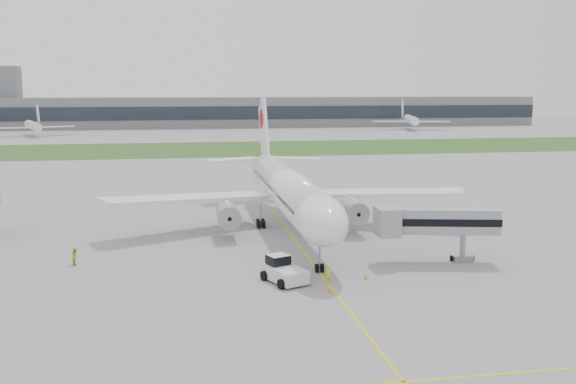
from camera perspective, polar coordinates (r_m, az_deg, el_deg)
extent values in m
plane|color=#949497|center=(80.07, 0.49, -4.15)|extent=(600.00, 600.00, 0.00)
cube|color=#274A1B|center=(198.01, -5.66, 3.85)|extent=(600.00, 50.00, 0.02)
cube|color=gray|center=(307.18, -7.16, 7.05)|extent=(320.00, 22.00, 14.00)
cube|color=#212730|center=(296.20, -7.06, 6.97)|extent=(320.00, 0.60, 6.00)
cylinder|color=white|center=(82.84, 0.01, 0.26)|extent=(5.00, 38.00, 5.00)
ellipsoid|color=white|center=(64.01, 2.94, -2.45)|extent=(5.00, 11.00, 5.00)
cube|color=black|center=(62.88, 3.15, -1.83)|extent=(3.20, 1.54, 1.14)
cone|color=white|center=(104.28, -2.03, 2.56)|extent=(5.00, 10.53, 6.16)
cube|color=white|center=(83.87, -9.02, -0.58)|extent=(22.13, 13.52, 1.70)
cube|color=white|center=(88.03, 8.15, -0.09)|extent=(22.13, 13.52, 1.70)
cylinder|color=#AAAAAF|center=(79.90, -5.36, -2.02)|extent=(2.70, 5.20, 2.70)
cylinder|color=#AAAAAF|center=(82.61, 5.78, -1.65)|extent=(2.70, 5.20, 2.70)
cube|color=white|center=(105.30, -2.16, 5.41)|extent=(0.45, 10.90, 12.76)
cylinder|color=#B60A10|center=(106.17, -2.23, 6.52)|extent=(0.60, 3.20, 3.20)
cube|color=white|center=(106.17, -4.89, 2.87)|extent=(9.54, 6.34, 0.35)
cube|color=white|center=(107.46, 0.44, 2.98)|extent=(9.54, 6.34, 0.35)
cylinder|color=#939399|center=(65.43, 2.82, -5.83)|extent=(0.24, 0.24, 3.10)
cylinder|color=black|center=(86.23, -2.43, -2.81)|extent=(1.40, 1.10, 1.10)
cylinder|color=black|center=(87.24, 1.75, -2.66)|extent=(1.40, 1.10, 1.10)
cube|color=silver|center=(62.29, -0.26, -7.28)|extent=(4.28, 5.42, 1.27)
cube|color=silver|center=(63.04, -0.88, -6.07)|extent=(2.41, 2.30, 1.06)
cube|color=black|center=(63.02, -0.88, -6.03)|extent=(2.48, 2.37, 0.90)
cylinder|color=black|center=(62.99, -2.15, -7.44)|extent=(0.71, 1.02, 0.95)
cylinder|color=black|center=(64.42, 0.07, -7.06)|extent=(0.71, 1.02, 0.95)
cylinder|color=black|center=(60.38, -0.61, -8.18)|extent=(0.71, 1.02, 0.95)
cylinder|color=black|center=(61.87, 1.66, -7.76)|extent=(0.71, 1.02, 0.95)
cube|color=#98989A|center=(70.38, 13.35, -2.47)|extent=(12.58, 5.11, 2.63)
cube|color=black|center=(70.38, 13.35, -2.47)|extent=(12.77, 5.23, 0.79)
cube|color=#98989A|center=(68.64, 8.80, -2.62)|extent=(2.28, 2.99, 2.99)
cylinder|color=#939399|center=(71.98, 15.26, -4.66)|extent=(0.61, 0.61, 3.34)
cube|color=#939399|center=(72.31, 15.21, -5.70)|extent=(2.32, 1.64, 0.61)
cylinder|color=black|center=(72.06, 14.32, -5.72)|extent=(0.38, 0.66, 0.61)
cylinder|color=black|center=(72.58, 16.09, -5.69)|extent=(0.38, 0.66, 0.61)
cone|color=orange|center=(59.59, 3.70, -8.64)|extent=(0.41, 0.41, 0.56)
cone|color=orange|center=(63.73, 6.93, -7.52)|extent=(0.37, 0.37, 0.51)
imported|color=#C9E225|center=(61.91, 3.64, -7.37)|extent=(0.66, 0.45, 1.76)
imported|color=#A3CA21|center=(71.76, -18.37, -5.45)|extent=(0.82, 1.00, 1.87)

